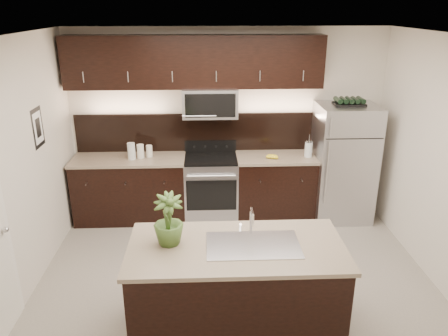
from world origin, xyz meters
The scene contains 12 objects.
ground centered at (0.00, 0.00, 0.00)m, with size 4.50×4.50×0.00m, color gray.
room_walls centered at (-0.11, -0.04, 1.70)m, with size 4.52×4.02×2.71m.
counter_run centered at (-0.46, 1.69, 0.47)m, with size 3.51×0.65×0.94m.
upper_fixtures centered at (-0.43, 1.84, 2.14)m, with size 3.49×0.40×1.66m.
island centered at (-0.05, -0.76, 0.47)m, with size 1.96×0.96×0.94m.
sink_faucet centered at (0.10, -0.75, 0.96)m, with size 0.84×0.50×0.28m.
refrigerator centered at (1.65, 1.63, 0.84)m, with size 0.81×0.73×1.68m, color #B2B2B7.
wine_rack centered at (1.65, 1.63, 1.73)m, with size 0.42×0.26×0.10m.
plant centered at (-0.66, -0.69, 1.18)m, with size 0.27×0.27×0.48m, color #3D5A24.
canisters centered at (-1.27, 1.68, 1.04)m, with size 0.33×0.20×0.23m.
french_press centered at (1.13, 1.64, 1.06)m, with size 0.11×0.11×0.32m.
bananas centered at (0.57, 1.61, 0.97)m, with size 0.18×0.14×0.06m, color yellow.
Camera 1 is at (-0.31, -4.18, 2.98)m, focal length 35.00 mm.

